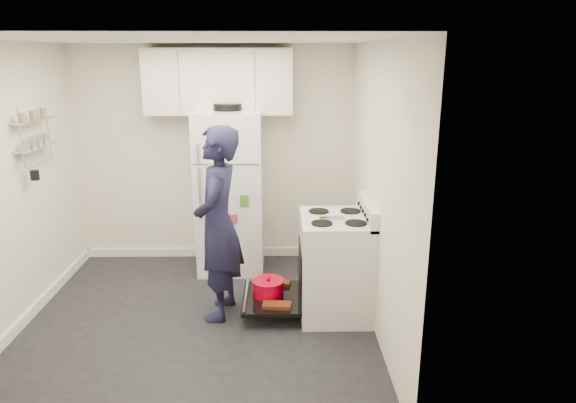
{
  "coord_description": "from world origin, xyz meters",
  "views": [
    {
      "loc": [
        0.75,
        -4.3,
        2.39
      ],
      "look_at": [
        0.83,
        0.34,
        1.05
      ],
      "focal_mm": 32.0,
      "sensor_mm": 36.0,
      "label": 1
    }
  ],
  "objects_px": {
    "electric_range": "(334,266)",
    "refrigerator": "(230,191)",
    "open_oven_door": "(270,293)",
    "person": "(218,224)"
  },
  "relations": [
    {
      "from": "electric_range",
      "to": "person",
      "type": "relative_size",
      "value": 0.61
    },
    {
      "from": "open_oven_door",
      "to": "person",
      "type": "relative_size",
      "value": 0.39
    },
    {
      "from": "electric_range",
      "to": "refrigerator",
      "type": "xyz_separation_m",
      "value": [
        -1.06,
        1.1,
        0.44
      ]
    },
    {
      "from": "refrigerator",
      "to": "person",
      "type": "relative_size",
      "value": 1.05
    },
    {
      "from": "electric_range",
      "to": "refrigerator",
      "type": "bearing_deg",
      "value": 133.94
    },
    {
      "from": "open_oven_door",
      "to": "refrigerator",
      "type": "bearing_deg",
      "value": 112.81
    },
    {
      "from": "open_oven_door",
      "to": "person",
      "type": "bearing_deg",
      "value": -176.09
    },
    {
      "from": "open_oven_door",
      "to": "person",
      "type": "height_order",
      "value": "person"
    },
    {
      "from": "electric_range",
      "to": "open_oven_door",
      "type": "distance_m",
      "value": 0.66
    },
    {
      "from": "electric_range",
      "to": "refrigerator",
      "type": "distance_m",
      "value": 1.59
    }
  ]
}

